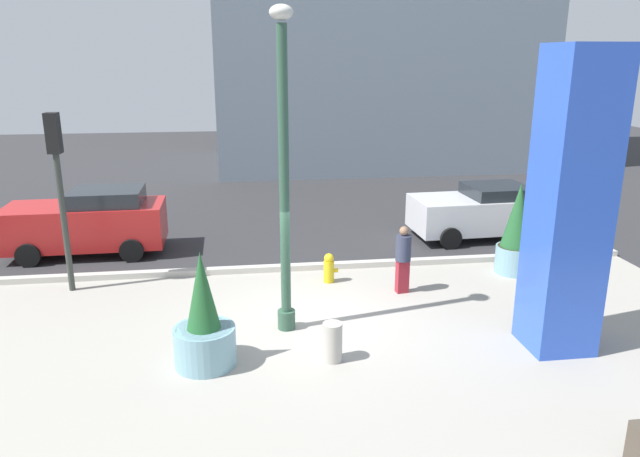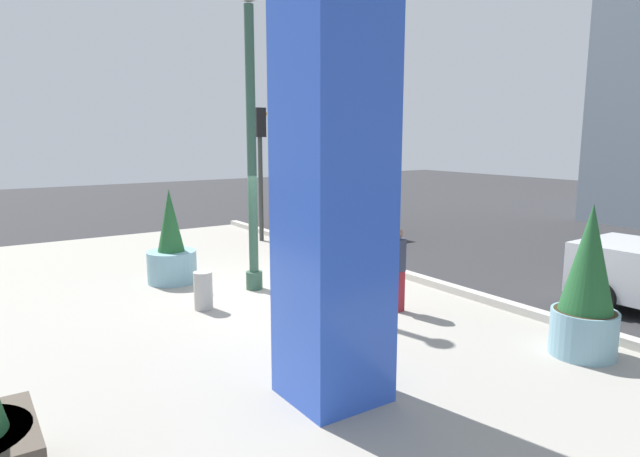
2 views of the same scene
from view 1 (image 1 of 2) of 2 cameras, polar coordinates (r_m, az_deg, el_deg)
The scene contains 13 objects.
ground_plane at distance 16.48m, azimuth -2.53°, elevation -2.96°, with size 60.00×60.00×0.00m, color #2D2D30.
plaza_pavement at distance 11.02m, azimuth 0.47°, elevation -13.13°, with size 18.00×10.00×0.02m, color #9E998E.
curb_strip at distance 15.63m, azimuth -2.23°, elevation -3.73°, with size 18.00×0.24×0.16m, color #B7B2A8.
lamp_post at distance 11.47m, azimuth -3.45°, elevation 4.40°, with size 0.44×0.44×6.28m.
art_pillar_blue at distance 11.68m, azimuth 22.75°, elevation 2.10°, with size 1.15×1.15×5.61m, color blue.
potted_plant_by_pillar at distance 10.95m, azimuth -11.04°, elevation -9.18°, with size 1.11×1.11×2.16m.
potted_plant_curbside at distance 15.95m, azimuth 18.30°, elevation -0.45°, with size 0.97×0.97×2.35m.
fire_hydrant at distance 14.71m, azimuth 0.87°, elevation -3.82°, with size 0.36×0.26×0.75m.
concrete_bollard at distance 11.06m, azimuth 1.20°, elevation -10.82°, with size 0.36×0.36×0.75m, color #B2ADA3.
traffic_light_corner at distance 14.78m, azimuth -23.76°, elevation 4.93°, with size 0.28×0.42×4.20m.
car_intersection at distance 18.89m, azimuth 14.99°, elevation 1.62°, with size 4.03×2.24×1.62m.
car_far_lane at distance 17.91m, azimuth -21.26°, elevation 0.58°, with size 4.31×2.08×1.84m.
pedestrian_crossing at distance 14.03m, azimuth 7.95°, elevation -2.66°, with size 0.40×0.40×1.63m.
Camera 1 is at (-1.39, -11.51, 5.39)m, focal length 33.46 mm.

